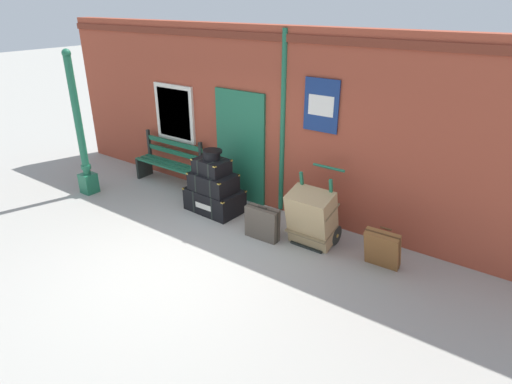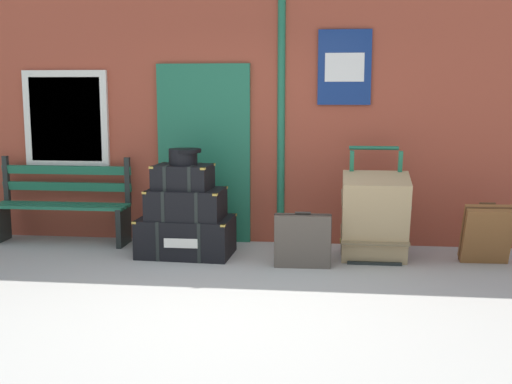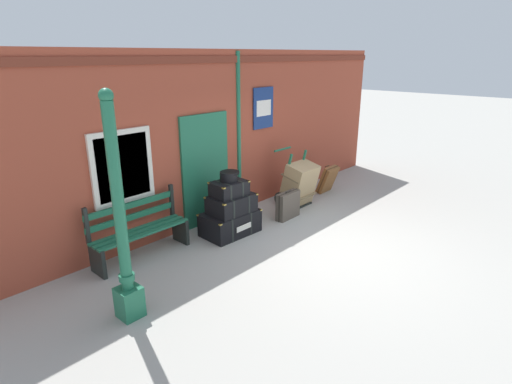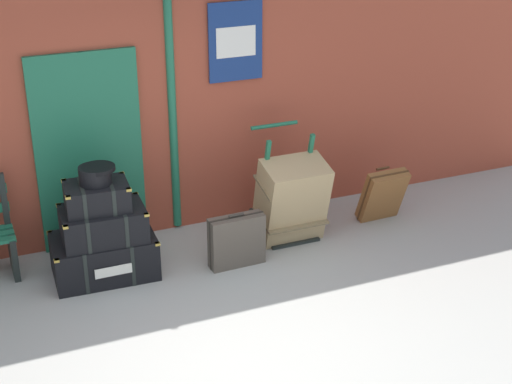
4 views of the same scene
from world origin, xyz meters
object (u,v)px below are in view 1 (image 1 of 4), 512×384
at_px(suitcase_beige, 382,249).
at_px(suitcase_umber, 262,223).
at_px(lamp_post, 82,143).
at_px(platform_bench, 170,163).
at_px(steamer_trunk_middle, 213,182).
at_px(porters_trolley, 317,225).
at_px(large_brown_trunk, 312,218).
at_px(steamer_trunk_base, 215,200).
at_px(steamer_trunk_top, 212,166).
at_px(round_hatbox, 212,154).

bearing_deg(suitcase_beige, suitcase_umber, -171.08).
bearing_deg(suitcase_umber, suitcase_beige, 8.92).
relative_size(lamp_post, platform_bench, 1.74).
height_order(steamer_trunk_middle, suitcase_beige, steamer_trunk_middle).
bearing_deg(porters_trolley, large_brown_trunk, -90.00).
bearing_deg(steamer_trunk_base, suitcase_umber, -13.85).
height_order(steamer_trunk_base, steamer_trunk_top, steamer_trunk_top).
distance_m(lamp_post, steamer_trunk_middle, 2.77).
distance_m(platform_bench, suitcase_umber, 2.98).
xyz_separation_m(platform_bench, large_brown_trunk, (3.62, -0.47, 0.03)).
xyz_separation_m(lamp_post, large_brown_trunk, (4.62, 0.83, -0.57)).
distance_m(round_hatbox, porters_trolley, 2.21).
relative_size(steamer_trunk_base, suitcase_umber, 1.78).
xyz_separation_m(lamp_post, suitcase_beige, (5.76, 0.84, -0.72)).
bearing_deg(round_hatbox, suitcase_umber, -13.50).
xyz_separation_m(round_hatbox, porters_trolley, (2.04, 0.15, -0.83)).
relative_size(lamp_post, round_hatbox, 7.94).
distance_m(steamer_trunk_base, suitcase_umber, 1.33).
bearing_deg(suitcase_beige, round_hatbox, 179.71).
relative_size(steamer_trunk_top, suitcase_umber, 1.10).
xyz_separation_m(steamer_trunk_top, porters_trolley, (2.05, 0.16, -0.60)).
bearing_deg(steamer_trunk_middle, round_hatbox, 134.47).
bearing_deg(platform_bench, steamer_trunk_middle, -16.20).
relative_size(lamp_post, suitcase_beige, 4.28).
relative_size(round_hatbox, suitcase_umber, 0.60).
xyz_separation_m(steamer_trunk_base, steamer_trunk_top, (-0.02, -0.01, 0.66)).
bearing_deg(suitcase_beige, large_brown_trunk, -179.29).
relative_size(steamer_trunk_middle, large_brown_trunk, 0.87).
bearing_deg(steamer_trunk_base, lamp_post, -161.53).
bearing_deg(steamer_trunk_middle, large_brown_trunk, -0.15).
bearing_deg(lamp_post, platform_bench, 52.60).
relative_size(steamer_trunk_middle, round_hatbox, 2.38).
relative_size(platform_bench, steamer_trunk_middle, 1.92).
bearing_deg(porters_trolley, lamp_post, -167.73).
bearing_deg(suitcase_beige, porters_trolley, 171.90).
height_order(lamp_post, large_brown_trunk, lamp_post).
xyz_separation_m(platform_bench, steamer_trunk_top, (1.57, -0.45, 0.43)).
bearing_deg(steamer_trunk_middle, suitcase_beige, 0.16).
xyz_separation_m(lamp_post, suitcase_umber, (3.87, 0.54, -0.78)).
height_order(steamer_trunk_base, round_hatbox, round_hatbox).
distance_m(round_hatbox, suitcase_beige, 3.28).
bearing_deg(large_brown_trunk, lamp_post, -169.84).
distance_m(steamer_trunk_middle, large_brown_trunk, 2.02).
bearing_deg(lamp_post, steamer_trunk_top, 18.32).
xyz_separation_m(steamer_trunk_middle, large_brown_trunk, (2.02, -0.01, -0.10)).
distance_m(steamer_trunk_middle, porters_trolley, 2.05).
bearing_deg(round_hatbox, suitcase_beige, -0.29).
height_order(steamer_trunk_top, suitcase_beige, steamer_trunk_top).
bearing_deg(round_hatbox, platform_bench, 164.40).
height_order(porters_trolley, suitcase_umber, porters_trolley).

